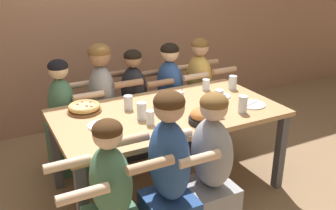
% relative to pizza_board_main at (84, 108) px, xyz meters
% --- Properties ---
extents(ground_plane, '(18.00, 18.00, 0.00)m').
position_rel_pizza_board_main_xyz_m(ground_plane, '(0.62, -0.30, -0.78)').
color(ground_plane, '#896B4C').
rests_on(ground_plane, ground).
extents(dining_table, '(1.86, 1.00, 0.74)m').
position_rel_pizza_board_main_xyz_m(dining_table, '(0.62, -0.30, -0.11)').
color(dining_table, tan).
rests_on(dining_table, ground).
extents(pizza_board_main, '(0.28, 0.28, 0.07)m').
position_rel_pizza_board_main_xyz_m(pizza_board_main, '(0.00, 0.00, 0.00)').
color(pizza_board_main, brown).
rests_on(pizza_board_main, dining_table).
extents(skillet_bowl, '(0.32, 0.22, 0.12)m').
position_rel_pizza_board_main_xyz_m(skillet_bowl, '(0.74, -0.64, 0.02)').
color(skillet_bowl, black).
rests_on(skillet_bowl, dining_table).
extents(empty_plate_a, '(0.22, 0.22, 0.02)m').
position_rel_pizza_board_main_xyz_m(empty_plate_a, '(0.04, -0.34, -0.03)').
color(empty_plate_a, white).
rests_on(empty_plate_a, dining_table).
extents(empty_plate_b, '(0.23, 0.23, 0.02)m').
position_rel_pizza_board_main_xyz_m(empty_plate_b, '(1.32, -0.52, -0.03)').
color(empty_plate_b, white).
rests_on(empty_plate_b, dining_table).
extents(empty_plate_c, '(0.20, 0.20, 0.02)m').
position_rel_pizza_board_main_xyz_m(empty_plate_c, '(1.19, -0.21, -0.03)').
color(empty_plate_c, white).
rests_on(empty_plate_c, dining_table).
extents(cocktail_glass_blue, '(0.07, 0.07, 0.12)m').
position_rel_pizza_board_main_xyz_m(cocktail_glass_blue, '(0.81, -0.17, 0.01)').
color(cocktail_glass_blue, silver).
rests_on(cocktail_glass_blue, dining_table).
extents(drinking_glass_a, '(0.07, 0.07, 0.11)m').
position_rel_pizza_board_main_xyz_m(drinking_glass_a, '(0.05, -0.61, 0.01)').
color(drinking_glass_a, silver).
rests_on(drinking_glass_a, dining_table).
extents(drinking_glass_b, '(0.08, 0.08, 0.14)m').
position_rel_pizza_board_main_xyz_m(drinking_glass_b, '(0.36, -0.36, 0.03)').
color(drinking_glass_b, silver).
rests_on(drinking_glass_b, dining_table).
extents(drinking_glass_c, '(0.07, 0.07, 0.11)m').
position_rel_pizza_board_main_xyz_m(drinking_glass_c, '(1.18, -0.01, 0.02)').
color(drinking_glass_c, silver).
rests_on(drinking_glass_c, dining_table).
extents(drinking_glass_d, '(0.08, 0.08, 0.13)m').
position_rel_pizza_board_main_xyz_m(drinking_glass_d, '(1.42, -0.10, 0.03)').
color(drinking_glass_d, silver).
rests_on(drinking_glass_d, dining_table).
extents(drinking_glass_e, '(0.08, 0.08, 0.12)m').
position_rel_pizza_board_main_xyz_m(drinking_glass_e, '(1.10, -0.34, 0.02)').
color(drinking_glass_e, silver).
rests_on(drinking_glass_e, dining_table).
extents(drinking_glass_f, '(0.06, 0.06, 0.12)m').
position_rel_pizza_board_main_xyz_m(drinking_glass_f, '(0.50, -0.48, 0.02)').
color(drinking_glass_f, silver).
rests_on(drinking_glass_f, dining_table).
extents(drinking_glass_g, '(0.08, 0.08, 0.12)m').
position_rel_pizza_board_main_xyz_m(drinking_glass_g, '(0.34, -0.12, 0.02)').
color(drinking_glass_g, silver).
rests_on(drinking_glass_g, dining_table).
extents(drinking_glass_h, '(0.07, 0.07, 0.14)m').
position_rel_pizza_board_main_xyz_m(drinking_glass_h, '(0.42, -0.72, 0.03)').
color(drinking_glass_h, silver).
rests_on(drinking_glass_h, dining_table).
extents(drinking_glass_i, '(0.06, 0.06, 0.11)m').
position_rel_pizza_board_main_xyz_m(drinking_glass_i, '(0.38, -0.48, 0.02)').
color(drinking_glass_i, silver).
rests_on(drinking_glass_i, dining_table).
extents(drinking_glass_j, '(0.08, 0.08, 0.14)m').
position_rel_pizza_board_main_xyz_m(drinking_glass_j, '(1.14, -0.61, 0.03)').
color(drinking_glass_j, silver).
rests_on(drinking_glass_j, dining_table).
extents(diner_far_right, '(0.51, 0.40, 1.15)m').
position_rel_pizza_board_main_xyz_m(diner_far_right, '(1.38, 0.43, -0.25)').
color(diner_far_right, gold).
rests_on(diner_far_right, ground).
extents(diner_far_left, '(0.51, 0.40, 1.10)m').
position_rel_pizza_board_main_xyz_m(diner_far_left, '(-0.09, 0.43, -0.28)').
color(diner_far_left, '#477556').
rests_on(diner_far_left, ground).
extents(diner_near_center, '(0.51, 0.40, 1.14)m').
position_rel_pizza_board_main_xyz_m(diner_near_center, '(0.57, -1.02, -0.26)').
color(diner_near_center, '#99999E').
rests_on(diner_near_center, ground).
extents(diner_far_midright, '(0.51, 0.40, 1.13)m').
position_rel_pizza_board_main_xyz_m(diner_far_midright, '(1.02, 0.43, -0.26)').
color(diner_far_midright, '#2D5193').
rests_on(diner_far_midright, ground).
extents(diner_far_center, '(0.51, 0.40, 1.11)m').
position_rel_pizza_board_main_xyz_m(diner_far_center, '(0.62, 0.43, -0.28)').
color(diner_far_center, '#232328').
rests_on(diner_far_center, ground).
extents(diner_near_midleft, '(0.51, 0.40, 1.20)m').
position_rel_pizza_board_main_xyz_m(diner_near_midleft, '(0.25, -1.02, -0.23)').
color(diner_near_midleft, '#2D5193').
rests_on(diner_near_midleft, ground).
extents(diner_far_midleft, '(0.51, 0.40, 1.20)m').
position_rel_pizza_board_main_xyz_m(diner_far_midleft, '(0.29, 0.43, -0.22)').
color(diner_far_midleft, '#99999E').
rests_on(diner_far_midleft, ground).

